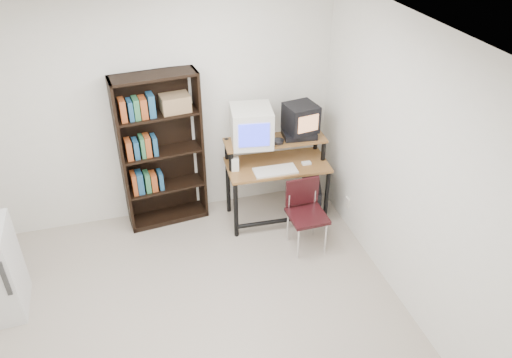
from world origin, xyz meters
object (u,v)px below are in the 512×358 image
object	(u,v)px
crt_monitor	(251,126)
bookshelf	(161,149)
pc_tower	(311,199)
school_chair	(305,208)
crt_tv	(301,118)
computer_desk	(277,167)

from	to	relation	value
crt_monitor	bookshelf	bearing A→B (deg)	175.16
pc_tower	school_chair	distance (m)	0.61
crt_monitor	pc_tower	bearing A→B (deg)	-7.26
crt_tv	pc_tower	size ratio (longest dim) A/B	0.83
pc_tower	crt_monitor	bearing A→B (deg)	-177.69
computer_desk	crt_tv	bearing A→B (deg)	21.77
crt_tv	pc_tower	distance (m)	1.01
pc_tower	crt_tv	bearing A→B (deg)	140.76
school_chair	bookshelf	world-z (taller)	bookshelf
crt_monitor	bookshelf	size ratio (longest dim) A/B	0.28
crt_tv	crt_monitor	bearing A→B (deg)	169.11
pc_tower	bookshelf	world-z (taller)	bookshelf
computer_desk	crt_tv	size ratio (longest dim) A/B	3.09
crt_tv	school_chair	world-z (taller)	crt_tv
crt_monitor	pc_tower	xyz separation A→B (m)	(0.67, -0.19, -0.97)
crt_monitor	crt_tv	world-z (taller)	crt_monitor
crt_tv	bookshelf	world-z (taller)	bookshelf
pc_tower	bookshelf	size ratio (longest dim) A/B	0.25
school_chair	computer_desk	bearing A→B (deg)	103.16
school_chair	bookshelf	bearing A→B (deg)	145.54
crt_monitor	computer_desk	bearing A→B (deg)	-15.36
computer_desk	school_chair	xyz separation A→B (m)	(0.15, -0.56, -0.21)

